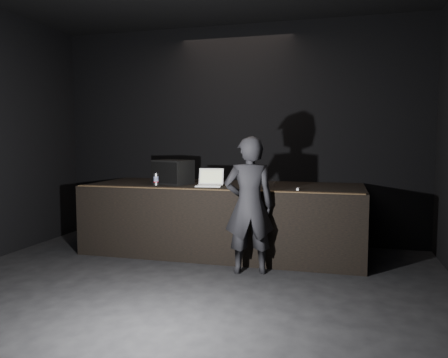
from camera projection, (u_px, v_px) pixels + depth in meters
ground at (145, 325)px, 3.90m from camera, size 7.00×7.00×0.00m
room_walls at (142, 96)px, 3.73m from camera, size 6.10×7.10×3.52m
stage_riser at (224, 218)px, 6.49m from camera, size 4.00×1.50×1.00m
riser_lip at (210, 189)px, 5.76m from camera, size 3.92×0.10×0.01m
stage_monitor at (173, 172)px, 6.51m from camera, size 0.64×0.56×0.36m
cable at (209, 181)px, 7.01m from camera, size 0.70×0.48×0.02m
laptop at (210, 181)px, 6.24m from camera, size 0.39×0.36×0.25m
beer_can at (156, 179)px, 6.36m from camera, size 0.07×0.07×0.17m
plastic_cup at (272, 183)px, 6.15m from camera, size 0.09×0.09×0.11m
wii_remote at (298, 189)px, 5.73m from camera, size 0.03×0.14×0.03m
person at (249, 205)px, 5.39m from camera, size 0.71×0.56×1.70m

